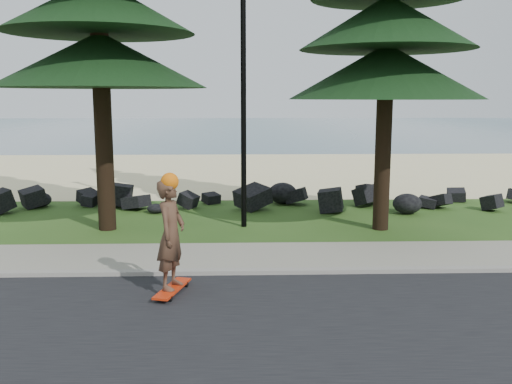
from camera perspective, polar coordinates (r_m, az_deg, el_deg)
ground at (r=11.86m, az=-1.04°, el=-6.93°), size 160.00×160.00×0.00m
road at (r=7.64m, az=-0.55°, el=-16.44°), size 160.00×7.00×0.02m
kerb at (r=10.98m, az=-0.98°, el=-8.01°), size 160.00×0.20×0.10m
sidewalk at (r=12.04m, az=-1.06°, el=-6.48°), size 160.00×2.00×0.08m
beach_sand at (r=26.09m, az=-1.49°, el=2.12°), size 160.00×15.00×0.01m
ocean at (r=62.46m, az=-1.71°, el=6.42°), size 160.00×58.00×0.01m
seawall_boulders at (r=17.30m, az=-1.31°, el=-1.68°), size 60.00×2.40×1.10m
lamp_post at (r=14.59m, az=-1.28°, el=12.57°), size 0.25×0.14×8.14m
skateboarder at (r=9.75m, az=-8.49°, el=-4.26°), size 0.61×1.16×2.09m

